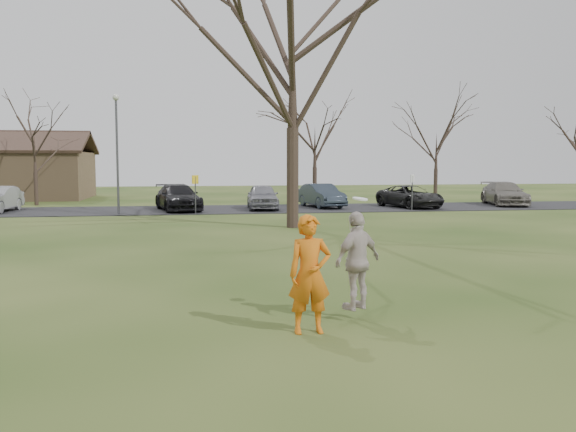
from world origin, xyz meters
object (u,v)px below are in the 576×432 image
object	(u,v)px
car_3	(178,197)
car_7	(505,193)
car_4	(262,197)
car_6	(410,196)
car_5	(321,195)
catching_play	(357,260)
lamp_post	(117,139)
big_tree	(293,60)
player_defender	(310,274)

from	to	relation	value
car_3	car_7	world-z (taller)	car_7
car_4	car_6	world-z (taller)	car_4
car_5	car_6	distance (m)	5.35
catching_play	car_5	bearing A→B (deg)	78.90
car_5	car_7	xyz separation A→B (m)	(11.92, -0.04, 0.02)
car_3	car_6	xyz separation A→B (m)	(13.78, -0.07, -0.07)
car_3	catching_play	xyz separation A→B (m)	(3.53, -24.52, 0.29)
car_3	lamp_post	world-z (taller)	lamp_post
big_tree	car_4	bearing A→B (deg)	90.74
car_4	big_tree	xyz separation A→B (m)	(0.12, -9.61, 6.23)
car_6	lamp_post	distance (m)	17.26
car_6	lamp_post	xyz separation A→B (m)	(-16.83, -2.01, 3.27)
car_5	car_7	distance (m)	11.92
car_4	car_7	bearing A→B (deg)	6.39
car_4	big_tree	size ratio (longest dim) A/B	0.31
car_3	lamp_post	bearing A→B (deg)	-157.92
car_6	big_tree	size ratio (longest dim) A/B	0.34
car_6	car_7	bearing A→B (deg)	-7.33
player_defender	catching_play	bearing A→B (deg)	32.07
player_defender	lamp_post	bearing A→B (deg)	102.29
car_5	lamp_post	xyz separation A→B (m)	(-11.57, -2.97, 3.22)
lamp_post	car_5	bearing A→B (deg)	14.39
car_7	catching_play	bearing A→B (deg)	-111.50
car_4	car_5	bearing A→B (deg)	16.44
car_3	catching_play	distance (m)	24.77
player_defender	car_6	world-z (taller)	player_defender
car_5	car_4	bearing A→B (deg)	-178.67
lamp_post	car_3	bearing A→B (deg)	34.21
car_4	car_7	distance (m)	15.63
player_defender	catching_play	size ratio (longest dim) A/B	0.98
car_7	lamp_post	xyz separation A→B (m)	(-23.49, -2.92, 3.20)
player_defender	car_3	bearing A→B (deg)	94.43
car_7	lamp_post	world-z (taller)	lamp_post
player_defender	car_5	world-z (taller)	player_defender
car_3	car_6	bearing A→B (deg)	-12.41
car_5	catching_play	world-z (taller)	catching_play
player_defender	car_7	size ratio (longest dim) A/B	0.38
car_5	car_6	size ratio (longest dim) A/B	0.91
car_6	car_7	size ratio (longest dim) A/B	0.94
car_7	car_3	bearing A→B (deg)	-165.45
lamp_post	big_tree	size ratio (longest dim) A/B	0.45
car_5	lamp_post	size ratio (longest dim) A/B	0.68
car_3	car_4	distance (m)	4.82
car_5	lamp_post	world-z (taller)	lamp_post
car_6	lamp_post	size ratio (longest dim) A/B	0.76
car_3	player_defender	bearing A→B (deg)	-96.34
player_defender	car_7	bearing A→B (deg)	54.14
player_defender	catching_play	distance (m)	1.18
big_tree	car_3	bearing A→B (deg)	117.31
big_tree	car_5	bearing A→B (deg)	71.17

